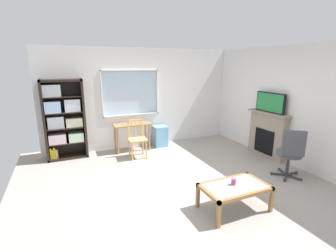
% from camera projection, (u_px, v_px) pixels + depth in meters
% --- Properties ---
extents(ground, '(6.10, 6.16, 0.02)m').
position_uv_depth(ground, '(186.00, 184.00, 4.61)').
color(ground, '#9E9389').
extents(wall_back_with_window, '(5.10, 0.15, 2.59)m').
position_uv_depth(wall_back_with_window, '(143.00, 99.00, 6.60)').
color(wall_back_with_window, silver).
rests_on(wall_back_with_window, ground).
extents(wall_right, '(0.12, 5.36, 2.59)m').
position_uv_depth(wall_right, '(293.00, 106.00, 5.32)').
color(wall_right, silver).
rests_on(wall_right, ground).
extents(bookshelf, '(0.90, 0.38, 1.86)m').
position_uv_depth(bookshelf, '(63.00, 119.00, 5.68)').
color(bookshelf, black).
rests_on(bookshelf, ground).
extents(desk_under_window, '(0.93, 0.40, 0.70)m').
position_uv_depth(desk_under_window, '(132.00, 129.00, 6.30)').
color(desk_under_window, '#A37547').
rests_on(desk_under_window, ground).
extents(wooden_chair, '(0.44, 0.43, 0.90)m').
position_uv_depth(wooden_chair, '(137.00, 138.00, 5.86)').
color(wooden_chair, tan).
rests_on(wooden_chair, ground).
extents(plastic_drawer_unit, '(0.35, 0.40, 0.56)m').
position_uv_depth(plastic_drawer_unit, '(160.00, 136.00, 6.72)').
color(plastic_drawer_unit, '#72ADDB').
rests_on(plastic_drawer_unit, ground).
extents(fireplace, '(0.26, 1.13, 1.09)m').
position_uv_depth(fireplace, '(267.00, 134.00, 5.87)').
color(fireplace, gray).
rests_on(fireplace, ground).
extents(tv, '(0.06, 0.82, 0.46)m').
position_uv_depth(tv, '(270.00, 102.00, 5.67)').
color(tv, black).
rests_on(tv, fireplace).
extents(office_chair, '(0.62, 0.62, 1.00)m').
position_uv_depth(office_chair, '(291.00, 151.00, 4.71)').
color(office_chair, '#4C4C51').
rests_on(office_chair, ground).
extents(coffee_table, '(1.00, 0.60, 0.40)m').
position_uv_depth(coffee_table, '(235.00, 189.00, 3.71)').
color(coffee_table, '#8C9E99').
rests_on(coffee_table, ground).
extents(sippy_cup, '(0.07, 0.07, 0.09)m').
position_uv_depth(sippy_cup, '(234.00, 182.00, 3.72)').
color(sippy_cup, '#DB3D84').
rests_on(sippy_cup, coffee_table).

